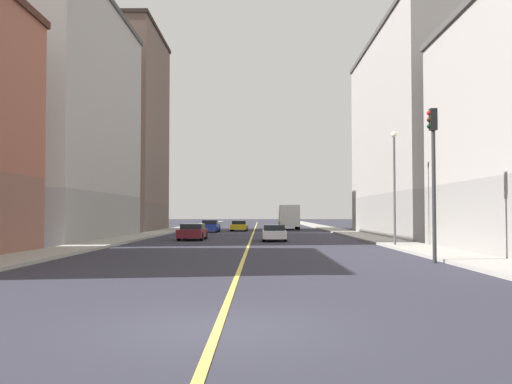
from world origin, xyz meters
TOP-DOWN VIEW (x-y plane):
  - ground_plane at (0.00, 0.00)m, footprint 400.00×400.00m
  - sidewalk_left at (9.68, 49.00)m, footprint 2.77×168.00m
  - sidewalk_right at (-9.68, 49.00)m, footprint 2.77×168.00m
  - lane_center_stripe at (0.00, 49.00)m, footprint 0.16×154.00m
  - building_left_mid at (16.08, 41.27)m, footprint 10.34×25.82m
  - building_right_midblock at (-16.08, 34.91)m, footprint 10.34×21.99m
  - building_right_distant at (-16.08, 55.72)m, footprint 10.34×15.55m
  - traffic_light_left_near at (7.88, 13.31)m, footprint 0.40×0.32m
  - street_lamp_left_near at (8.89, 24.47)m, footprint 0.36×0.36m
  - car_maroon at (-4.46, 33.68)m, footprint 1.98×4.52m
  - car_yellow at (-1.71, 56.17)m, footprint 1.97×4.46m
  - car_blue at (-4.67, 51.60)m, footprint 1.92×4.45m
  - car_white at (1.77, 32.13)m, footprint 1.79×4.34m
  - box_truck at (4.32, 61.47)m, footprint 2.44×7.02m

SIDE VIEW (x-z plane):
  - ground_plane at x=0.00m, z-range 0.00..0.00m
  - lane_center_stripe at x=0.00m, z-range 0.00..0.01m
  - sidewalk_left at x=9.68m, z-range 0.00..0.15m
  - sidewalk_right at x=-9.68m, z-range 0.00..0.15m
  - car_yellow at x=-1.71m, z-range -0.01..1.19m
  - car_white at x=1.77m, z-range 0.00..1.20m
  - car_maroon at x=-4.46m, z-range 0.01..1.25m
  - car_blue at x=-4.67m, z-range -0.01..1.31m
  - box_truck at x=4.32m, z-range 0.10..3.16m
  - traffic_light_left_near at x=7.88m, z-range 0.91..7.28m
  - street_lamp_left_near at x=8.89m, z-range 0.90..7.78m
  - building_left_mid at x=16.08m, z-range 0.01..18.25m
  - building_right_midblock at x=-16.08m, z-range 0.01..19.07m
  - building_right_distant at x=-16.08m, z-range 0.01..23.29m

